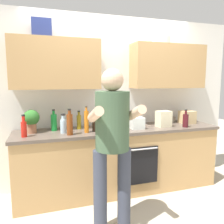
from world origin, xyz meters
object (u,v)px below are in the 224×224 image
at_px(bottle_juice, 86,121).
at_px(potted_herb, 31,119).
at_px(bottle_vinegar, 70,124).
at_px(cup_stoneware, 173,119).
at_px(bottle_soy, 95,125).
at_px(bottle_water, 63,125).
at_px(person_standing, 112,138).
at_px(bottle_hotsauce, 24,128).
at_px(bottle_oil, 79,121).
at_px(bottle_soda, 54,122).
at_px(bottle_wine, 186,120).
at_px(grocery_bag_produce, 137,123).
at_px(grocery_bag_bread, 187,117).
at_px(grocery_bag_rice, 164,119).
at_px(mixing_bowl, 104,125).

xyz_separation_m(bottle_juice, potted_herb, (-0.67, 0.19, 0.03)).
height_order(bottle_vinegar, cup_stoneware, bottle_vinegar).
xyz_separation_m(bottle_soy, bottle_vinegar, (-0.34, -0.10, 0.05)).
bearing_deg(cup_stoneware, bottle_water, -171.78).
height_order(person_standing, bottle_hotsauce, person_standing).
bearing_deg(bottle_oil, bottle_soda, 179.18).
height_order(bottle_wine, grocery_bag_produce, bottle_wine).
xyz_separation_m(bottle_oil, cup_stoneware, (1.53, 0.08, -0.06)).
xyz_separation_m(bottle_vinegar, bottle_soda, (-0.17, 0.31, -0.02)).
xyz_separation_m(bottle_wine, cup_stoneware, (0.05, 0.40, -0.06)).
relative_size(bottle_oil, grocery_bag_bread, 1.26).
bearing_deg(bottle_vinegar, bottle_soda, 119.01).
height_order(bottle_oil, bottle_juice, bottle_juice).
distance_m(bottle_soy, grocery_bag_bread, 1.51).
bearing_deg(grocery_bag_rice, bottle_soda, 172.14).
height_order(bottle_soy, bottle_water, bottle_water).
height_order(mixing_bowl, grocery_bag_bread, grocery_bag_bread).
relative_size(cup_stoneware, grocery_bag_rice, 0.40).
distance_m(bottle_vinegar, bottle_wine, 1.64).
bearing_deg(bottle_soda, bottle_vinegar, -60.99).
xyz_separation_m(person_standing, bottle_hotsauce, (-0.87, 0.69, 0.02)).
height_order(bottle_juice, bottle_wine, bottle_juice).
height_order(bottle_soda, bottle_water, bottle_soda).
height_order(bottle_vinegar, grocery_bag_rice, bottle_vinegar).
distance_m(bottle_wine, grocery_bag_produce, 0.72).
relative_size(person_standing, bottle_hotsauce, 6.28).
xyz_separation_m(bottle_wine, potted_herb, (-2.08, 0.27, 0.08)).
bearing_deg(bottle_soda, bottle_water, -59.48).
bearing_deg(bottle_soda, mixing_bowl, -3.95).
height_order(person_standing, grocery_bag_rice, person_standing).
bearing_deg(grocery_bag_bread, cup_stoneware, 134.95).
bearing_deg(bottle_hotsauce, grocery_bag_bread, 4.12).
height_order(bottle_vinegar, bottle_wine, bottle_vinegar).
bearing_deg(person_standing, potted_herb, 131.95).
bearing_deg(bottle_juice, person_standing, -79.66).
bearing_deg(cup_stoneware, potted_herb, -176.46).
xyz_separation_m(bottle_vinegar, grocery_bag_produce, (0.93, 0.10, -0.06)).
bearing_deg(bottle_oil, grocery_bag_bread, -2.60).
xyz_separation_m(grocery_bag_rice, grocery_bag_produce, (-0.42, 0.00, -0.03)).
distance_m(grocery_bag_produce, grocery_bag_bread, 0.92).
xyz_separation_m(bottle_hotsauce, grocery_bag_produce, (1.46, 0.04, -0.03)).
relative_size(bottle_oil, bottle_wine, 0.99).
xyz_separation_m(bottle_juice, bottle_wine, (1.42, -0.09, -0.04)).
distance_m(bottle_soy, bottle_hotsauce, 0.87).
bearing_deg(grocery_bag_produce, bottle_oil, 165.13).
xyz_separation_m(bottle_vinegar, bottle_hotsauce, (-0.53, 0.06, -0.03)).
xyz_separation_m(person_standing, bottle_soy, (-0.01, 0.73, -0.01)).
height_order(bottle_soy, mixing_bowl, bottle_soy).
height_order(bottle_oil, mixing_bowl, bottle_oil).
distance_m(bottle_soy, potted_herb, 0.80).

